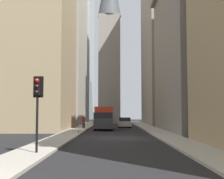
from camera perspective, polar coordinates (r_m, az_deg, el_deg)
The scene contains 13 objects.
ground_plane at distance 26.68m, azimuth 0.76°, elevation -8.86°, with size 135.00×135.00×0.00m, color black.
sidewalk_right at distance 27.01m, azimuth -8.94°, elevation -8.60°, with size 90.00×2.20×0.14m, color #A8A399.
sidewalk_left at distance 27.09m, azimuth 10.43°, elevation -8.57°, with size 90.00×2.20×0.14m, color #A8A399.
building_left_far at distance 57.57m, azimuth 11.19°, elevation 8.01°, with size 17.85×10.00×28.53m.
building_left_midfar at distance 37.47m, azimuth 17.23°, elevation 8.66°, with size 16.81×10.50×20.75m.
building_right_midfar at distance 41.21m, azimuth -14.77°, elevation 13.94°, with size 12.80×10.50×29.78m.
building_right_far at distance 57.63m, azimuth -10.27°, elevation 9.34°, with size 15.63×10.00×31.19m.
church_spire at distance 63.24m, azimuth -0.48°, elevation 10.45°, with size 4.69×4.69×34.74m.
delivery_truck at distance 38.88m, azimuth -1.48°, elevation -5.24°, with size 6.46×2.25×2.84m.
sedan_white at distance 44.96m, azimuth 2.34°, elevation -6.12°, with size 4.30×1.78×1.42m.
traffic_light_foreground at distance 16.19m, azimuth -13.57°, elevation -1.16°, with size 0.43×0.52×3.88m.
pedestrian at distance 39.42m, azimuth -5.25°, elevation -5.80°, with size 0.26×0.44×1.68m.
discarded_bottle at distance 31.08m, azimuth -6.20°, elevation -7.71°, with size 0.07×0.07×0.27m.
Camera 1 is at (-26.59, 0.24, 2.16)m, focal length 49.62 mm.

